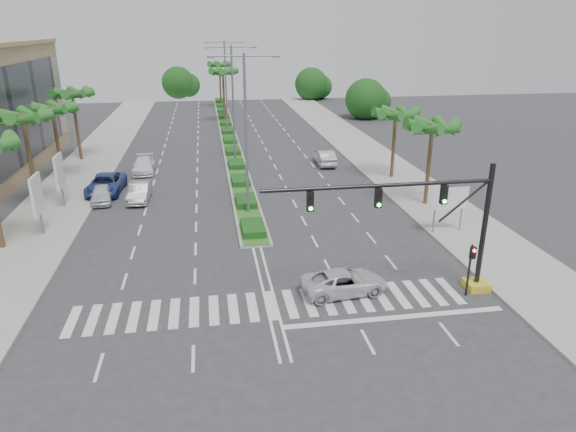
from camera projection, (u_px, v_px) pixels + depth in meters
name	position (u px, v px, depth m)	size (l,w,h in m)	color
ground	(271.00, 305.00, 26.93)	(160.00, 160.00, 0.00)	#333335
footpath_right	(406.00, 183.00, 47.67)	(6.00, 120.00, 0.15)	gray
footpath_left	(62.00, 199.00, 43.16)	(6.00, 120.00, 0.15)	gray
median	(228.00, 135.00, 68.54)	(2.20, 75.00, 0.20)	gray
median_grass	(228.00, 134.00, 68.50)	(1.80, 75.00, 0.04)	#276221
signal_gantry	(444.00, 234.00, 27.10)	(12.60, 1.20, 7.20)	gold
pedestrian_signal	(471.00, 262.00, 27.16)	(0.28, 0.36, 3.00)	black
direction_sign	(450.00, 200.00, 35.47)	(2.70, 0.11, 3.40)	slate
billboard_near	(37.00, 195.00, 34.85)	(0.18, 2.10, 4.35)	slate
billboard_far	(59.00, 172.00, 40.40)	(0.18, 2.10, 4.35)	slate
palm_left_mid	(23.00, 120.00, 38.67)	(4.57, 4.68, 7.95)	brown
palm_left_far	(53.00, 112.00, 46.28)	(4.57, 4.68, 7.35)	brown
palm_left_end	(72.00, 96.00, 53.55)	(4.57, 4.68, 7.75)	brown
palm_right_near	(432.00, 130.00, 39.87)	(4.57, 4.68, 7.05)	brown
palm_right_far	(396.00, 116.00, 47.38)	(4.57, 4.68, 6.75)	brown
palm_median_a	(223.00, 74.00, 75.33)	(4.57, 4.68, 8.05)	brown
palm_median_b	(219.00, 66.00, 89.22)	(4.57, 4.68, 8.05)	brown
streetlight_near	(246.00, 127.00, 37.51)	(5.10, 0.25, 12.00)	slate
streetlight_mid	(233.00, 99.00, 52.32)	(5.10, 0.25, 12.00)	slate
streetlight_far	(226.00, 83.00, 67.13)	(5.10, 0.25, 12.00)	slate
car_parked_a	(102.00, 194.00, 42.47)	(1.64, 4.08, 1.39)	silver
car_parked_b	(140.00, 192.00, 42.86)	(1.59, 4.56, 1.50)	#A8A9AD
car_parked_c	(106.00, 184.00, 44.71)	(2.70, 5.86, 1.63)	#2D438C
car_parked_d	(144.00, 165.00, 51.16)	(2.01, 4.94, 1.43)	white
car_crossing	(344.00, 282.00, 27.98)	(2.19, 4.76, 1.32)	silver
car_right	(325.00, 157.00, 53.96)	(1.68, 4.82, 1.59)	#B6B6BB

